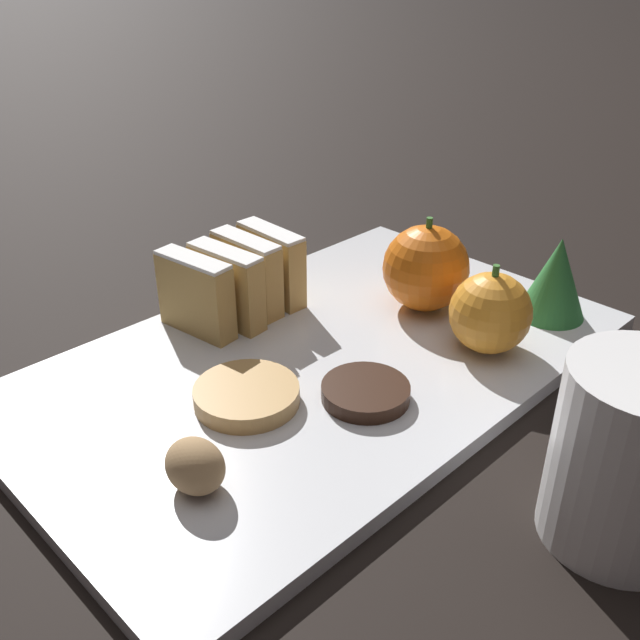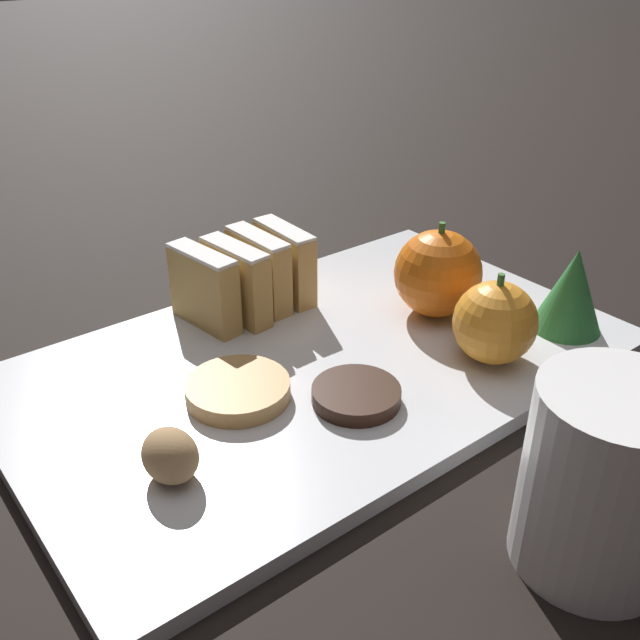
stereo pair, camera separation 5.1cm
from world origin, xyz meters
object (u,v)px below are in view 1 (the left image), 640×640
Objects in this scene: chocolate_cookie at (366,392)px; coffee_mug at (634,459)px; orange_far at (426,268)px; walnut at (195,466)px; orange_near at (490,313)px.

chocolate_cookie is 0.52× the size of coffee_mug.
coffee_mug reaches higher than orange_far.
chocolate_cookie is at bearing -67.37° from orange_far.
walnut is at bearing -93.96° from chocolate_cookie.
coffee_mug is at bearing -32.82° from orange_near.
chocolate_cookie is (0.05, -0.13, -0.03)m from orange_far.
coffee_mug reaches higher than orange_near.
orange_far is 0.68× the size of coffee_mug.
orange_far is 1.31× the size of chocolate_cookie.
orange_near is at bearing -14.34° from orange_far.
orange_far reaches higher than orange_near.
orange_near is 0.87× the size of orange_far.
chocolate_cookie is at bearing -100.10° from orange_near.
orange_near is 0.60× the size of coffee_mug.
orange_near reaches higher than chocolate_cookie.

